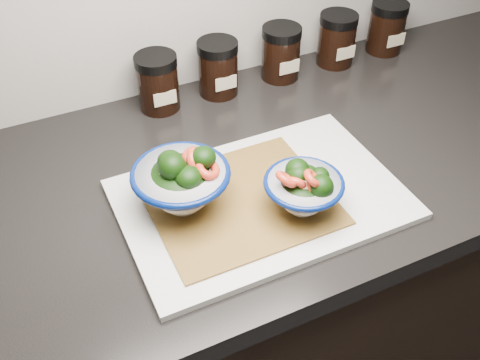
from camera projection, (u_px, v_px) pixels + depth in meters
name	position (u px, v px, depth m)	size (l,w,h in m)	color
cabinet	(290.00, 304.00, 1.33)	(3.43, 0.58, 0.86)	black
countertop	(304.00, 157.00, 1.03)	(3.50, 0.60, 0.04)	black
cutting_board	(261.00, 199.00, 0.91)	(0.45, 0.30, 0.01)	silver
bamboo_mat	(240.00, 202.00, 0.89)	(0.28, 0.24, 0.00)	olive
bowl_left	(182.00, 182.00, 0.85)	(0.15, 0.15, 0.11)	white
bowl_right	(304.00, 189.00, 0.85)	(0.12, 0.12, 0.09)	white
spice_jar_a	(158.00, 82.00, 1.08)	(0.08, 0.08, 0.11)	black
spice_jar_b	(218.00, 68.00, 1.12)	(0.08, 0.08, 0.11)	black
spice_jar_c	(281.00, 53.00, 1.17)	(0.08, 0.08, 0.11)	black
spice_jar_d	(337.00, 39.00, 1.21)	(0.08, 0.08, 0.11)	black
spice_jar_e	(387.00, 27.00, 1.26)	(0.08, 0.08, 0.11)	black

